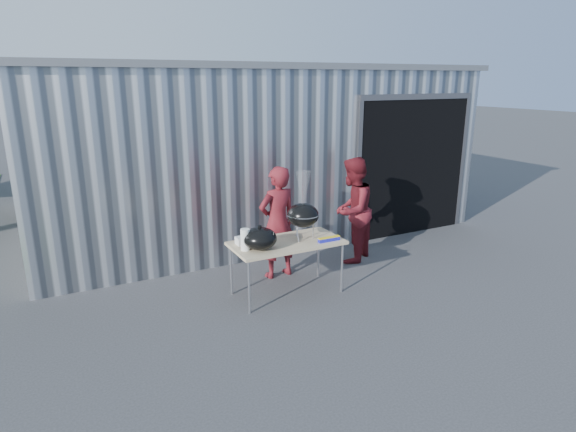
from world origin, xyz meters
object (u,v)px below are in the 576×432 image
folding_table (287,244)px  person_cook (278,223)px  person_bystander (352,210)px  kettle_grill (303,209)px

folding_table → person_cook: 0.64m
person_cook → person_bystander: (1.34, 0.03, 0.01)m
kettle_grill → person_cook: bearing=97.7°
kettle_grill → person_bystander: 1.45m
folding_table → kettle_grill: size_ratio=1.60×
person_cook → kettle_grill: bearing=91.3°
folding_table → kettle_grill: kettle_grill is taller
folding_table → kettle_grill: bearing=0.3°
kettle_grill → person_cook: kettle_grill is taller
kettle_grill → person_bystander: person_bystander is taller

